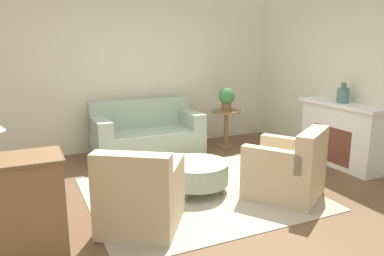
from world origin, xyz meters
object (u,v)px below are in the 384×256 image
(vase_mantel_near, at_px, (343,95))
(couch, at_px, (147,135))
(ottoman_table, at_px, (196,172))
(side_table, at_px, (226,122))
(armchair_right, at_px, (288,171))
(armchair_left, at_px, (141,197))
(potted_plant_on_side_table, at_px, (227,97))

(vase_mantel_near, bearing_deg, couch, 143.86)
(ottoman_table, height_order, side_table, side_table)
(couch, height_order, armchair_right, couch)
(ottoman_table, height_order, vase_mantel_near, vase_mantel_near)
(side_table, bearing_deg, couch, 172.78)
(armchair_left, bearing_deg, couch, 70.48)
(armchair_right, relative_size, vase_mantel_near, 3.67)
(ottoman_table, distance_m, vase_mantel_near, 2.67)
(armchair_left, distance_m, vase_mantel_near, 3.63)
(armchair_right, xyz_separation_m, ottoman_table, (-0.97, 0.65, -0.08))
(armchair_right, bearing_deg, side_table, 78.87)
(vase_mantel_near, bearing_deg, armchair_left, -168.95)
(couch, height_order, potted_plant_on_side_table, potted_plant_on_side_table)
(ottoman_table, bearing_deg, armchair_left, -145.83)
(side_table, xyz_separation_m, vase_mantel_near, (1.09, -1.69, 0.66))
(ottoman_table, relative_size, vase_mantel_near, 2.71)
(potted_plant_on_side_table, bearing_deg, side_table, -90.00)
(couch, relative_size, vase_mantel_near, 5.94)
(couch, distance_m, armchair_right, 2.75)
(armchair_left, xyz_separation_m, vase_mantel_near, (3.47, 0.68, 0.79))
(vase_mantel_near, bearing_deg, ottoman_table, -179.27)
(potted_plant_on_side_table, bearing_deg, ottoman_table, -129.88)
(armchair_left, height_order, vase_mantel_near, vase_mantel_near)
(couch, height_order, ottoman_table, couch)
(armchair_right, bearing_deg, ottoman_table, 146.39)
(ottoman_table, distance_m, side_table, 2.25)
(vase_mantel_near, bearing_deg, potted_plant_on_side_table, 122.74)
(armchair_right, bearing_deg, couch, 111.72)
(armchair_left, distance_m, side_table, 3.36)
(armchair_left, distance_m, potted_plant_on_side_table, 3.41)
(side_table, relative_size, potted_plant_on_side_table, 1.66)
(couch, relative_size, armchair_left, 1.62)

